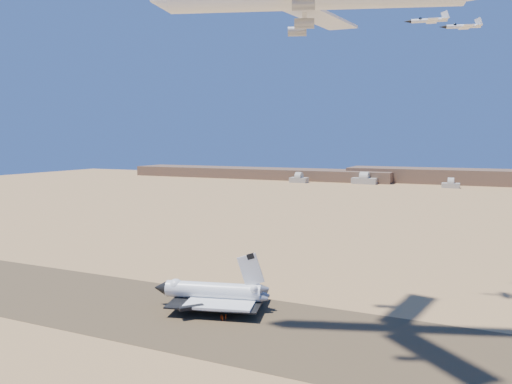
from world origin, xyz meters
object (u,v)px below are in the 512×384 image
at_px(chase_jet_e, 428,20).
at_px(chase_jet_f, 462,26).
at_px(crew_b, 226,317).
at_px(crew_c, 221,317).
at_px(shuttle, 212,293).
at_px(crew_a, 223,318).

relative_size(chase_jet_e, chase_jet_f, 0.97).
bearing_deg(chase_jet_f, crew_b, -151.26).
bearing_deg(crew_c, shuttle, -13.79).
distance_m(crew_b, chase_jet_e, 111.90).
height_order(shuttle, crew_a, shuttle).
bearing_deg(chase_jet_f, crew_a, -151.05).
distance_m(shuttle, crew_a, 12.90).
xyz_separation_m(crew_c, chase_jet_e, (51.48, 43.28, 90.51)).
relative_size(shuttle, crew_c, 22.71).
relative_size(crew_b, chase_jet_f, 0.12).
bearing_deg(crew_b, crew_a, 132.49).
xyz_separation_m(crew_a, crew_c, (-0.72, 0.38, 0.03)).
height_order(shuttle, chase_jet_e, chase_jet_e).
bearing_deg(shuttle, crew_b, -54.95).
bearing_deg(crew_b, shuttle, 30.28).
relative_size(crew_a, crew_c, 0.97).
height_order(chase_jet_e, chase_jet_f, chase_jet_f).
bearing_deg(crew_c, crew_a, -174.11).
distance_m(crew_a, crew_b, 1.21).
bearing_deg(chase_jet_e, crew_c, -150.30).
bearing_deg(crew_c, crew_b, -118.69).
bearing_deg(shuttle, chase_jet_e, 16.01).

